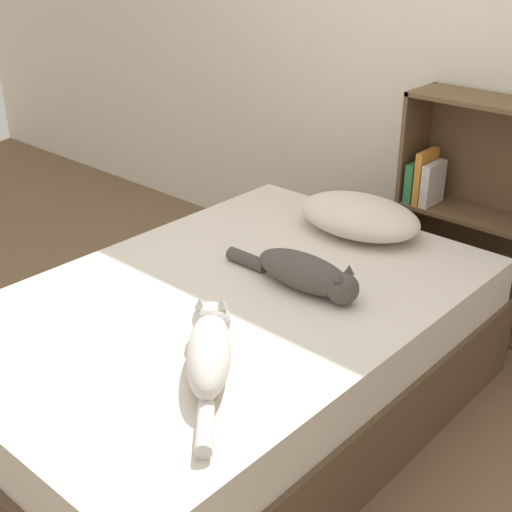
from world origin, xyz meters
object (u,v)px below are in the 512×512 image
(pillow, at_px, (359,216))
(cat_light, at_px, (209,349))
(bed, at_px, (229,357))
(cat_dark, at_px, (307,274))
(bookshelf, at_px, (490,213))

(pillow, height_order, cat_light, cat_light)
(pillow, bearing_deg, bed, -92.04)
(bed, height_order, cat_dark, cat_dark)
(bed, xyz_separation_m, cat_light, (0.27, -0.35, 0.33))
(bed, distance_m, cat_dark, 0.44)
(pillow, bearing_deg, bookshelf, 58.77)
(bookshelf, bearing_deg, cat_light, -93.29)
(cat_dark, relative_size, bookshelf, 0.56)
(pillow, relative_size, cat_light, 1.10)
(cat_light, xyz_separation_m, cat_dark, (-0.08, 0.57, 0.00))
(bed, bearing_deg, cat_light, -53.14)
(bookshelf, bearing_deg, cat_dark, -99.20)
(bed, bearing_deg, bookshelf, 74.71)
(bookshelf, bearing_deg, bed, -105.29)
(cat_light, distance_m, bookshelf, 1.68)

